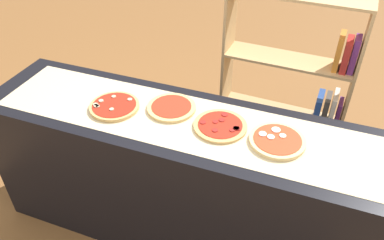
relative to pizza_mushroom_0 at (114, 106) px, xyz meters
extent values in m
plane|color=brown|center=(0.46, 0.03, -0.95)|extent=(12.00, 12.00, 0.00)
cube|color=black|center=(0.46, 0.03, -0.48)|extent=(2.50, 0.62, 0.93)
cube|color=beige|center=(0.46, 0.03, -0.01)|extent=(2.26, 0.48, 0.00)
cylinder|color=tan|center=(0.00, 0.00, 0.00)|extent=(0.28, 0.28, 0.02)
cylinder|color=#AD2314|center=(0.00, 0.00, 0.01)|extent=(0.25, 0.25, 0.00)
cylinder|color=#C6B28E|center=(-0.08, -0.05, 0.01)|extent=(0.03, 0.03, 0.01)
cylinder|color=#C6B28E|center=(-0.08, -0.05, 0.01)|extent=(0.02, 0.02, 0.01)
cylinder|color=#C6B28E|center=(-0.10, -0.04, 0.01)|extent=(0.03, 0.03, 0.01)
cylinder|color=#C6B28E|center=(0.06, 0.07, 0.01)|extent=(0.03, 0.03, 0.01)
cylinder|color=#C6B28E|center=(-0.04, 0.07, 0.01)|extent=(0.03, 0.03, 0.01)
cylinder|color=#C6B28E|center=(-0.09, 0.00, 0.01)|extent=(0.03, 0.03, 0.01)
cylinder|color=#C6B28E|center=(0.01, -0.05, 0.01)|extent=(0.03, 0.03, 0.01)
cylinder|color=#DBB26B|center=(0.31, 0.11, 0.00)|extent=(0.28, 0.28, 0.02)
cylinder|color=red|center=(0.31, 0.11, 0.01)|extent=(0.23, 0.23, 0.00)
cylinder|color=tan|center=(0.62, 0.05, 0.00)|extent=(0.29, 0.29, 0.02)
cylinder|color=#AD2314|center=(0.62, 0.05, 0.01)|extent=(0.24, 0.24, 0.00)
cylinder|color=maroon|center=(0.69, 0.02, 0.01)|extent=(0.03, 0.03, 0.00)
cylinder|color=maroon|center=(0.53, 0.02, 0.01)|extent=(0.03, 0.03, 0.00)
cylinder|color=maroon|center=(0.71, 0.05, 0.01)|extent=(0.03, 0.03, 0.00)
cylinder|color=maroon|center=(0.62, 0.14, 0.01)|extent=(0.04, 0.04, 0.00)
cylinder|color=maroon|center=(0.71, 0.04, 0.01)|extent=(0.04, 0.04, 0.00)
cylinder|color=maroon|center=(0.62, 0.08, 0.01)|extent=(0.03, 0.03, 0.00)
cylinder|color=maroon|center=(0.72, 0.04, 0.01)|extent=(0.03, 0.03, 0.00)
cylinder|color=maroon|center=(0.59, 0.06, 0.01)|extent=(0.03, 0.03, 0.00)
cylinder|color=maroon|center=(0.61, -0.01, 0.01)|extent=(0.03, 0.03, 0.00)
cylinder|color=#E5C17F|center=(0.93, 0.03, 0.00)|extent=(0.29, 0.29, 0.02)
cylinder|color=red|center=(0.93, 0.03, 0.01)|extent=(0.24, 0.24, 0.00)
cylinder|color=#EFE5CC|center=(0.95, 0.06, 0.02)|extent=(0.04, 0.04, 0.00)
cylinder|color=#EFE5CC|center=(0.89, 0.02, 0.02)|extent=(0.04, 0.04, 0.00)
cylinder|color=#EFE5CC|center=(0.91, 0.09, 0.02)|extent=(0.05, 0.05, 0.00)
cylinder|color=#EFE5CC|center=(0.85, 0.04, 0.02)|extent=(0.04, 0.04, 0.00)
cube|color=tan|center=(1.28, 0.93, -0.25)|extent=(0.03, 0.25, 1.39)
cube|color=tan|center=(0.40, 0.96, -0.25)|extent=(0.03, 0.25, 1.39)
cube|color=tan|center=(0.84, 0.94, -0.94)|extent=(0.88, 0.28, 0.02)
cube|color=silver|center=(1.24, 0.93, -0.83)|extent=(0.04, 0.17, 0.21)
cube|color=silver|center=(1.20, 0.93, -0.84)|extent=(0.04, 0.19, 0.17)
cube|color=#2D753D|center=(1.17, 0.93, -0.83)|extent=(0.04, 0.15, 0.21)
cube|color=orange|center=(1.13, 0.93, -0.81)|extent=(0.03, 0.15, 0.23)
cube|color=tan|center=(0.84, 0.94, -0.48)|extent=(0.88, 0.28, 0.02)
cube|color=#753384|center=(1.25, 0.93, -0.37)|extent=(0.03, 0.15, 0.20)
cube|color=silver|center=(1.21, 0.93, -0.34)|extent=(0.04, 0.19, 0.26)
cube|color=#47423D|center=(1.16, 0.93, -0.36)|extent=(0.04, 0.16, 0.23)
cube|color=#234799|center=(1.11, 0.93, -0.36)|extent=(0.05, 0.19, 0.22)
cube|color=tan|center=(0.84, 0.94, -0.02)|extent=(0.88, 0.28, 0.02)
cube|color=#753384|center=(1.24, 0.93, 0.10)|extent=(0.04, 0.14, 0.23)
cube|color=#B22823|center=(1.20, 0.93, 0.09)|extent=(0.05, 0.17, 0.21)
cube|color=orange|center=(1.15, 0.93, 0.11)|extent=(0.04, 0.16, 0.24)
camera|label=1|loc=(1.04, -1.51, 1.27)|focal=35.86mm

